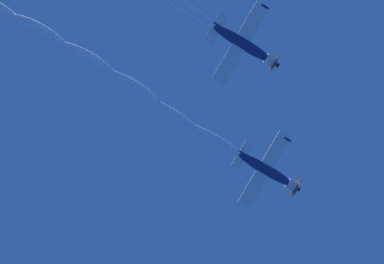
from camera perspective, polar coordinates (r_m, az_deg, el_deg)
name	(u,v)px	position (r m, az deg, el deg)	size (l,w,h in m)	color
airplane_lead	(268,171)	(65.94, 7.69, -3.91)	(8.63, 8.25, 3.19)	navy
airplane_left_wingman	(245,45)	(61.80, 5.36, 8.74)	(8.59, 8.26, 3.20)	navy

